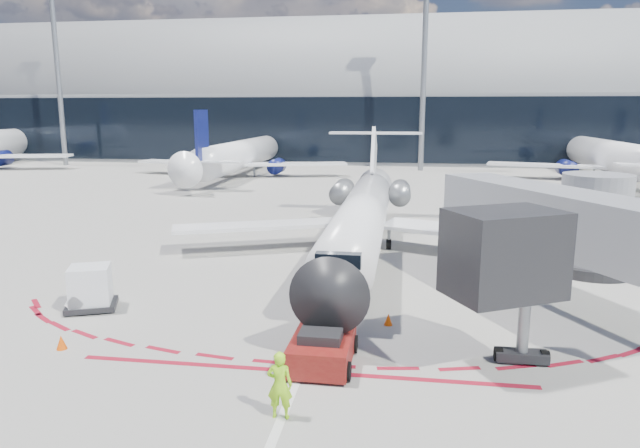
# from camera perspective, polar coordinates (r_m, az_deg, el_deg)

# --- Properties ---
(ground) EXTENTS (260.00, 260.00, 0.00)m
(ground) POSITION_cam_1_polar(r_m,az_deg,el_deg) (28.53, 2.21, -4.49)
(ground) COLOR gray
(ground) RESTS_ON ground
(apron_centerline) EXTENTS (0.25, 40.00, 0.01)m
(apron_centerline) POSITION_cam_1_polar(r_m,az_deg,el_deg) (30.45, 2.62, -3.46)
(apron_centerline) COLOR silver
(apron_centerline) RESTS_ON ground
(apron_stop_bar) EXTENTS (14.00, 0.25, 0.01)m
(apron_stop_bar) POSITION_cam_1_polar(r_m,az_deg,el_deg) (17.85, -1.97, -14.52)
(apron_stop_bar) COLOR maroon
(apron_stop_bar) RESTS_ON ground
(terminal_building) EXTENTS (150.00, 24.15, 24.00)m
(terminal_building) POSITION_cam_1_polar(r_m,az_deg,el_deg) (92.31, 6.76, 11.76)
(terminal_building) COLOR gray
(terminal_building) RESTS_ON ground
(jet_bridge) EXTENTS (10.03, 15.20, 4.90)m
(jet_bridge) POSITION_cam_1_polar(r_m,az_deg,el_deg) (25.67, 23.75, -0.35)
(jet_bridge) COLOR gray
(jet_bridge) RESTS_ON ground
(light_mast_west) EXTENTS (0.70, 0.70, 25.00)m
(light_mast_west) POSITION_cam_1_polar(r_m,az_deg,el_deg) (89.38, -24.72, 13.39)
(light_mast_west) COLOR gray
(light_mast_west) RESTS_ON ground
(light_mast_centre) EXTENTS (0.70, 0.70, 25.00)m
(light_mast_centre) POSITION_cam_1_polar(r_m,az_deg,el_deg) (75.46, 10.34, 14.78)
(light_mast_centre) COLOR gray
(light_mast_centre) RESTS_ON ground
(regional_jet) EXTENTS (21.56, 26.59, 6.66)m
(regional_jet) POSITION_cam_1_polar(r_m,az_deg,el_deg) (31.04, 4.32, 1.00)
(regional_jet) COLOR white
(regional_jet) RESTS_ON ground
(pushback_tug) EXTENTS (2.03, 4.67, 1.21)m
(pushback_tug) POSITION_cam_1_polar(r_m,az_deg,el_deg) (18.10, 0.23, -12.29)
(pushback_tug) COLOR #630E0E
(pushback_tug) RESTS_ON ground
(ramp_worker) EXTENTS (0.67, 0.45, 1.81)m
(ramp_worker) POSITION_cam_1_polar(r_m,az_deg,el_deg) (15.14, -4.05, -15.75)
(ramp_worker) COLOR #9AED19
(ramp_worker) RESTS_ON ground
(uld_container) EXTENTS (2.33, 2.18, 1.76)m
(uld_container) POSITION_cam_1_polar(r_m,az_deg,el_deg) (24.40, -21.97, -5.97)
(uld_container) COLOR black
(uld_container) RESTS_ON ground
(safety_cone_left) EXTENTS (0.35, 0.35, 0.48)m
(safety_cone_left) POSITION_cam_1_polar(r_m,az_deg,el_deg) (21.08, -24.45, -10.71)
(safety_cone_left) COLOR #EB4D04
(safety_cone_left) RESTS_ON ground
(safety_cone_right) EXTENTS (0.32, 0.32, 0.44)m
(safety_cone_right) POSITION_cam_1_polar(r_m,az_deg,el_deg) (21.40, 6.84, -9.45)
(safety_cone_right) COLOR #EB4D04
(safety_cone_right) RESTS_ON ground
(bg_airliner_1) EXTENTS (30.06, 31.83, 9.73)m
(bg_airliner_1) POSITION_cam_1_polar(r_m,az_deg,el_deg) (69.20, -8.05, 8.84)
(bg_airliner_1) COLOR white
(bg_airliner_1) RESTS_ON ground
(bg_airliner_2) EXTENTS (31.62, 33.48, 10.23)m
(bg_airliner_2) POSITION_cam_1_polar(r_m,az_deg,el_deg) (72.11, 27.34, 8.00)
(bg_airliner_2) COLOR white
(bg_airliner_2) RESTS_ON ground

